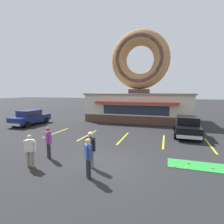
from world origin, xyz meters
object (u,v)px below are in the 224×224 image
object	(u,v)px
pedestrian_blue_sweater_man	(48,141)
car_black	(187,125)
car_navy	(30,117)
trash_bin	(185,122)
pedestrian_hooded_kid	(30,149)
pedestrian_leather_jacket_man	(91,148)
pedestrian_clipboard_woman	(88,156)
golf_ball	(190,165)

from	to	relation	value
pedestrian_blue_sweater_man	car_black	bearing A→B (deg)	44.45
car_navy	trash_bin	world-z (taller)	car_navy
pedestrian_hooded_kid	pedestrian_leather_jacket_man	world-z (taller)	pedestrian_leather_jacket_man
pedestrian_blue_sweater_man	pedestrian_leather_jacket_man	xyz separation A→B (m)	(2.62, -0.35, 0.01)
pedestrian_hooded_kid	pedestrian_blue_sweater_man	bearing A→B (deg)	83.39
car_navy	car_black	world-z (taller)	same
pedestrian_clipboard_woman	trash_bin	xyz separation A→B (m)	(4.81, 12.79, -0.44)
pedestrian_hooded_kid	trash_bin	size ratio (longest dim) A/B	1.60
pedestrian_blue_sweater_man	pedestrian_clipboard_woman	bearing A→B (deg)	-24.03
golf_ball	pedestrian_hooded_kid	distance (m)	7.66
golf_ball	pedestrian_clipboard_woman	xyz separation A→B (m)	(-4.16, -2.47, 0.88)
golf_ball	pedestrian_blue_sweater_man	size ratio (longest dim) A/B	0.02
pedestrian_leather_jacket_man	car_black	bearing A→B (deg)	57.50
pedestrian_hooded_kid	car_navy	bearing A→B (deg)	132.45
pedestrian_blue_sweater_man	trash_bin	world-z (taller)	pedestrian_blue_sweater_man
pedestrian_clipboard_woman	golf_ball	bearing A→B (deg)	30.65
golf_ball	pedestrian_hooded_kid	world-z (taller)	pedestrian_hooded_kid
car_navy	pedestrian_hooded_kid	bearing A→B (deg)	-47.55
car_black	pedestrian_hooded_kid	world-z (taller)	car_black
car_navy	pedestrian_blue_sweater_man	xyz separation A→B (m)	(7.99, -7.40, 0.07)
pedestrian_leather_jacket_man	golf_ball	bearing A→B (deg)	18.45
pedestrian_blue_sweater_man	pedestrian_clipboard_woman	distance (m)	3.23
car_navy	trash_bin	size ratio (longest dim) A/B	4.72
trash_bin	car_navy	bearing A→B (deg)	-165.48
car_navy	car_black	size ratio (longest dim) A/B	1.00
car_black	pedestrian_clipboard_woman	xyz separation A→B (m)	(-4.63, -8.75, 0.06)
car_black	pedestrian_blue_sweater_man	bearing A→B (deg)	-135.55
car_navy	pedestrian_leather_jacket_man	world-z (taller)	pedestrian_leather_jacket_man
golf_ball	pedestrian_blue_sweater_man	world-z (taller)	pedestrian_blue_sweater_man
pedestrian_leather_jacket_man	trash_bin	size ratio (longest dim) A/B	1.77
car_navy	pedestrian_hooded_kid	world-z (taller)	car_navy
car_navy	pedestrian_blue_sweater_man	world-z (taller)	pedestrian_blue_sweater_man
pedestrian_leather_jacket_man	pedestrian_clipboard_woman	xyz separation A→B (m)	(0.34, -0.97, -0.02)
pedestrian_blue_sweater_man	trash_bin	xyz separation A→B (m)	(7.76, 11.48, -0.45)
golf_ball	car_black	bearing A→B (deg)	85.78
pedestrian_hooded_kid	pedestrian_clipboard_woman	world-z (taller)	pedestrian_clipboard_woman
pedestrian_blue_sweater_man	pedestrian_hooded_kid	bearing A→B (deg)	-96.61
pedestrian_blue_sweater_man	pedestrian_leather_jacket_man	bearing A→B (deg)	-7.66
golf_ball	trash_bin	bearing A→B (deg)	86.41
car_black	pedestrian_hooded_kid	size ratio (longest dim) A/B	2.94
trash_bin	pedestrian_hooded_kid	bearing A→B (deg)	-121.97
golf_ball	pedestrian_clipboard_woman	size ratio (longest dim) A/B	0.02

